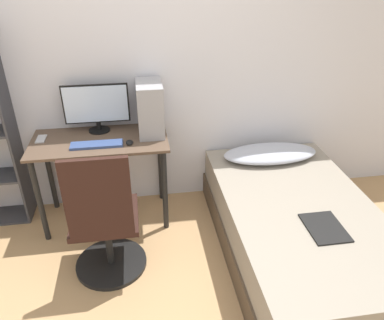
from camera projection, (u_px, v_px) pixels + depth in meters
name	position (u px, v px, depth m)	size (l,w,h in m)	color
wall_back	(133.00, 66.00, 3.01)	(8.00, 0.05, 2.50)	silver
desk	(101.00, 154.00, 3.01)	(1.07, 0.54, 0.76)	brown
office_chair	(106.00, 229.00, 2.56)	(0.52, 0.52, 1.02)	black
bed	(297.00, 230.00, 2.81)	(1.09, 1.91, 0.45)	#4C3D2D
pillow	(270.00, 153.00, 3.27)	(0.83, 0.36, 0.11)	#B2B7C6
magazine	(325.00, 228.00, 2.47)	(0.24, 0.32, 0.01)	black
monitor	(96.00, 106.00, 2.99)	(0.52, 0.17, 0.39)	black
keyboard	(97.00, 145.00, 2.85)	(0.39, 0.12, 0.02)	#33477A
pc_tower	(150.00, 108.00, 2.97)	(0.20, 0.35, 0.42)	#99999E
mouse	(129.00, 142.00, 2.88)	(0.06, 0.09, 0.02)	black
phone	(41.00, 139.00, 2.95)	(0.07, 0.14, 0.01)	#B7B7BC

